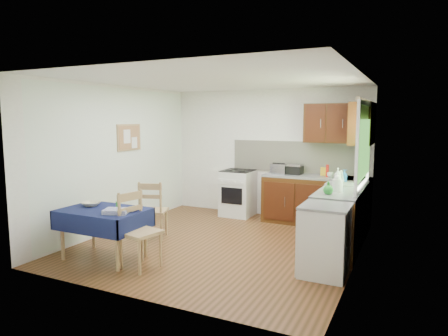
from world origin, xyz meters
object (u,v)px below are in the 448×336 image
at_px(dining_table, 104,217).
at_px(toaster, 279,169).
at_px(sandwich_press, 293,169).
at_px(dish_rack, 341,183).
at_px(kettle, 338,184).
at_px(chair_near, 138,228).
at_px(chair_far, 152,208).

distance_m(dining_table, toaster, 3.38).
height_order(dining_table, sandwich_press, sandwich_press).
relative_size(toaster, dish_rack, 0.62).
xyz_separation_m(dining_table, dish_rack, (2.79, 2.27, 0.33)).
xyz_separation_m(dining_table, kettle, (2.85, 1.62, 0.41)).
relative_size(dining_table, toaster, 4.14).
height_order(toaster, kettle, kettle).
relative_size(dining_table, kettle, 4.75).
bearing_deg(dish_rack, chair_near, -134.31).
bearing_deg(chair_far, toaster, -147.71).
distance_m(chair_near, toaster, 3.21).
height_order(chair_far, chair_near, chair_near).
bearing_deg(chair_far, dining_table, 66.10).
relative_size(dining_table, chair_far, 1.22).
height_order(dining_table, toaster, toaster).
height_order(dining_table, chair_far, chair_far).
bearing_deg(dining_table, chair_near, 6.12).
xyz_separation_m(toaster, dish_rack, (1.25, -0.72, -0.07)).
height_order(chair_far, toaster, toaster).
distance_m(chair_near, kettle, 2.83).
xyz_separation_m(chair_far, kettle, (2.79, 0.57, 0.51)).
distance_m(chair_near, sandwich_press, 3.42).
bearing_deg(chair_near, dining_table, 96.77).
xyz_separation_m(toaster, kettle, (1.31, -1.37, 0.01)).
height_order(sandwich_press, dish_rack, dish_rack).
xyz_separation_m(chair_near, sandwich_press, (1.16, 3.18, 0.47)).
relative_size(dining_table, dish_rack, 2.56).
distance_m(dish_rack, kettle, 0.66).
bearing_deg(chair_far, chair_near, 96.50).
distance_m(chair_far, chair_near, 1.23).
distance_m(sandwich_press, kettle, 1.85).
height_order(chair_far, dish_rack, dish_rack).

